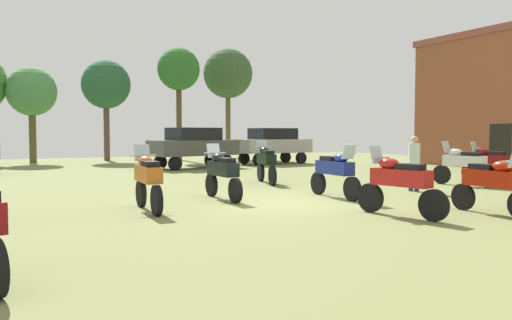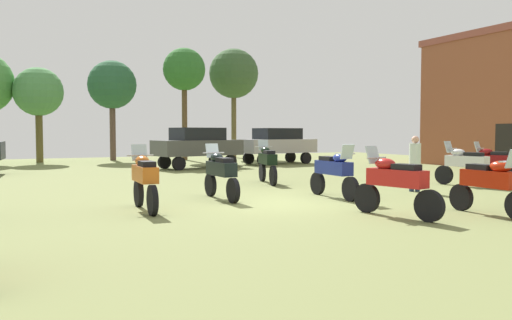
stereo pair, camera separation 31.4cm
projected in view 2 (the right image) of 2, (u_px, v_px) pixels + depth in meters
ground_plane at (278, 202)px, 13.25m from camera, size 44.00×52.00×0.02m
motorcycle_2 at (334, 171)px, 14.02m from camera, size 0.62×2.27×1.47m
motorcycle_3 at (493, 162)px, 18.66m from camera, size 0.78×2.03×1.44m
motorcycle_4 at (221, 172)px, 13.73m from camera, size 0.62×2.22×1.47m
motorcycle_6 at (490, 183)px, 11.06m from camera, size 0.62×2.12×1.44m
motorcycle_8 at (267, 162)px, 17.99m from camera, size 0.78×2.25×1.51m
motorcycle_10 at (466, 164)px, 17.08m from camera, size 0.73×2.27×1.48m
motorcycle_12 at (395, 182)px, 10.89m from camera, size 0.72×2.21×1.48m
motorcycle_13 at (145, 179)px, 11.74m from camera, size 0.62×2.14×1.50m
car_1 at (277, 143)px, 28.98m from camera, size 4.48×2.30×2.00m
car_2 at (198, 145)px, 25.56m from camera, size 4.56×2.59×2.00m
person_1 at (415, 159)px, 15.53m from camera, size 0.47×0.47×1.67m
tree_2 at (184, 71)px, 32.97m from camera, size 2.70×2.70×7.13m
tree_3 at (112, 86)px, 32.42m from camera, size 3.01×3.01×6.25m
tree_6 at (234, 74)px, 36.07m from camera, size 3.43×3.43×7.57m
tree_8 at (38, 93)px, 30.28m from camera, size 2.83×2.83×5.56m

